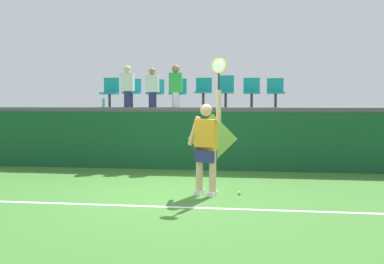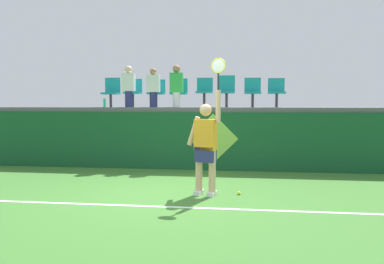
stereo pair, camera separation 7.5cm
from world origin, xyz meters
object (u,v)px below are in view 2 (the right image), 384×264
stadium_chair_3 (179,91)px  stadium_chair_5 (227,89)px  stadium_chair_1 (133,91)px  spectator_2 (129,85)px  tennis_ball (239,193)px  water_bottle (105,103)px  stadium_chair_6 (253,91)px  tennis_player (206,144)px  stadium_chair_7 (277,91)px  stadium_chair_0 (112,91)px  stadium_chair_4 (204,90)px  spectator_0 (153,87)px  stadium_chair_2 (157,91)px  spectator_1 (177,85)px

stadium_chair_3 → stadium_chair_5: (1.31, 0.00, 0.04)m
stadium_chair_1 → spectator_2: (0.00, -0.46, 0.13)m
tennis_ball → stadium_chair_3: 4.33m
water_bottle → stadium_chair_6: size_ratio=0.29×
tennis_player → stadium_chair_3: tennis_player is taller
stadium_chair_6 → stadium_chair_7: bearing=-0.2°
stadium_chair_0 → stadium_chair_4: size_ratio=1.03×
stadium_chair_4 → tennis_ball: bearing=-74.0°
water_bottle → spectator_0: bearing=12.9°
stadium_chair_2 → stadium_chair_3: stadium_chair_3 is taller
stadium_chair_2 → stadium_chair_5: stadium_chair_5 is taller
stadium_chair_1 → stadium_chair_2: size_ratio=1.03×
tennis_ball → spectator_0: (-2.32, 3.04, 2.10)m
stadium_chair_3 → spectator_0: bearing=-146.9°
spectator_2 → tennis_ball: bearing=-45.0°
stadium_chair_7 → stadium_chair_5: bearing=179.7°
water_bottle → stadium_chair_1: bearing=49.8°
water_bottle → stadium_chair_2: bearing=29.0°
stadium_chair_4 → spectator_0: size_ratio=0.78×
stadium_chair_4 → water_bottle: bearing=-164.9°
tennis_player → tennis_ball: 1.10m
spectator_1 → stadium_chair_4: bearing=30.4°
stadium_chair_7 → tennis_ball: bearing=-105.4°
stadium_chair_4 → spectator_2: (-2.00, -0.46, 0.12)m
stadium_chair_7 → spectator_0: bearing=-172.9°
stadium_chair_1 → stadium_chair_7: (3.94, 0.00, -0.01)m
tennis_player → spectator_0: (-1.71, 3.15, 1.19)m
stadium_chair_1 → spectator_1: bearing=-17.6°
stadium_chair_6 → stadium_chair_1: bearing=-180.0°
stadium_chair_3 → stadium_chair_5: stadium_chair_5 is taller
tennis_player → spectator_0: size_ratio=2.40×
stadium_chair_3 → spectator_2: (-1.30, -0.46, 0.14)m
stadium_chair_2 → stadium_chair_5: size_ratio=0.89×
water_bottle → stadium_chair_4: bearing=15.1°
stadium_chair_1 → spectator_1: 1.37m
water_bottle → stadium_chair_0: size_ratio=0.28×
spectator_0 → stadium_chair_0: bearing=162.3°
tennis_player → stadium_chair_4: tennis_player is taller
stadium_chair_7 → spectator_0: 3.30m
stadium_chair_1 → stadium_chair_5: bearing=0.2°
stadium_chair_4 → stadium_chair_0: bearing=179.9°
stadium_chair_0 → stadium_chair_6: bearing=-0.1°
water_bottle → stadium_chair_1: 0.97m
water_bottle → spectator_0: size_ratio=0.23×
stadium_chair_1 → spectator_0: 0.79m
water_bottle → stadium_chair_5: size_ratio=0.27×
stadium_chair_3 → stadium_chair_7: 2.64m
stadium_chair_2 → stadium_chair_3: bearing=0.3°
stadium_chair_4 → stadium_chair_7: bearing=-0.0°
water_bottle → stadium_chair_5: (3.20, 0.71, 0.36)m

